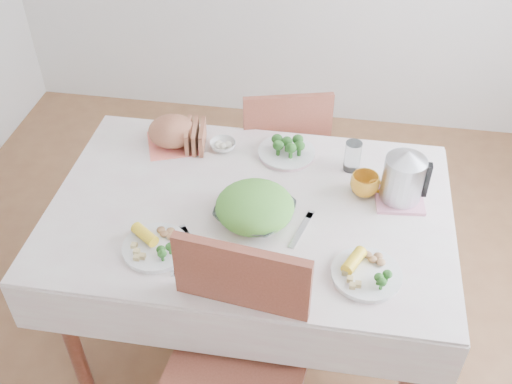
# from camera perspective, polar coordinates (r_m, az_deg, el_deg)

# --- Properties ---
(floor) EXTENTS (3.60, 3.60, 0.00)m
(floor) POSITION_cam_1_polar(r_m,az_deg,el_deg) (2.82, -0.48, -12.90)
(floor) COLOR brown
(floor) RESTS_ON ground
(dining_table) EXTENTS (1.40, 0.90, 0.75)m
(dining_table) POSITION_cam_1_polar(r_m,az_deg,el_deg) (2.53, -0.53, -7.89)
(dining_table) COLOR brown
(dining_table) RESTS_ON floor
(tablecloth) EXTENTS (1.50, 1.00, 0.01)m
(tablecloth) POSITION_cam_1_polar(r_m,az_deg,el_deg) (2.25, -0.58, -1.50)
(tablecloth) COLOR beige
(tablecloth) RESTS_ON dining_table
(chair_far) EXTENTS (0.51, 0.51, 0.91)m
(chair_far) POSITION_cam_1_polar(r_m,az_deg,el_deg) (2.99, 2.34, 3.68)
(chair_far) COLOR brown
(chair_far) RESTS_ON floor
(salad_bowl) EXTENTS (0.35, 0.35, 0.07)m
(salad_bowl) POSITION_cam_1_polar(r_m,az_deg,el_deg) (2.17, -0.12, -2.03)
(salad_bowl) COLOR white
(salad_bowl) RESTS_ON tablecloth
(dinner_plate_left) EXTENTS (0.32, 0.32, 0.02)m
(dinner_plate_left) POSITION_cam_1_polar(r_m,az_deg,el_deg) (2.11, -9.52, -5.23)
(dinner_plate_left) COLOR white
(dinner_plate_left) RESTS_ON tablecloth
(dinner_plate_right) EXTENTS (0.33, 0.33, 0.02)m
(dinner_plate_right) POSITION_cam_1_polar(r_m,az_deg,el_deg) (2.03, 10.47, -7.70)
(dinner_plate_right) COLOR white
(dinner_plate_right) RESTS_ON tablecloth
(broccoli_plate) EXTENTS (0.24, 0.24, 0.02)m
(broccoli_plate) POSITION_cam_1_polar(r_m,az_deg,el_deg) (2.49, 2.92, 3.75)
(broccoli_plate) COLOR beige
(broccoli_plate) RESTS_ON tablecloth
(napkin) EXTENTS (0.27, 0.27, 0.00)m
(napkin) POSITION_cam_1_polar(r_m,az_deg,el_deg) (2.58, -7.86, 4.62)
(napkin) COLOR #FF7761
(napkin) RESTS_ON tablecloth
(bread_loaf) EXTENTS (0.20, 0.19, 0.12)m
(bread_loaf) POSITION_cam_1_polar(r_m,az_deg,el_deg) (2.55, -7.98, 5.63)
(bread_loaf) COLOR brown
(bread_loaf) RESTS_ON napkin
(fruit_bowl) EXTENTS (0.14, 0.14, 0.03)m
(fruit_bowl) POSITION_cam_1_polar(r_m,az_deg,el_deg) (2.52, -3.18, 4.46)
(fruit_bowl) COLOR white
(fruit_bowl) RESTS_ON tablecloth
(yellow_mug) EXTENTS (0.14, 0.14, 0.09)m
(yellow_mug) POSITION_cam_1_polar(r_m,az_deg,el_deg) (2.31, 10.30, 0.70)
(yellow_mug) COLOR #F3A326
(yellow_mug) RESTS_ON tablecloth
(glass_tumbler) EXTENTS (0.08, 0.08, 0.13)m
(glass_tumbler) POSITION_cam_1_polar(r_m,az_deg,el_deg) (2.41, 9.19, 3.42)
(glass_tumbler) COLOR white
(glass_tumbler) RESTS_ON tablecloth
(pink_tray) EXTENTS (0.20, 0.20, 0.01)m
(pink_tray) POSITION_cam_1_polar(r_m,az_deg,el_deg) (2.34, 13.46, -0.54)
(pink_tray) COLOR pink
(pink_tray) RESTS_ON tablecloth
(electric_kettle) EXTENTS (0.20, 0.20, 0.21)m
(electric_kettle) POSITION_cam_1_polar(r_m,az_deg,el_deg) (2.27, 13.89, 1.60)
(electric_kettle) COLOR #B2B5BA
(electric_kettle) RESTS_ON pink_tray
(fork_left) EXTENTS (0.13, 0.18, 0.00)m
(fork_left) POSITION_cam_1_polar(r_m,az_deg,el_deg) (2.11, -6.06, -5.07)
(fork_left) COLOR silver
(fork_left) RESTS_ON tablecloth
(fork_right) EXTENTS (0.08, 0.20, 0.00)m
(fork_right) POSITION_cam_1_polar(r_m,az_deg,el_deg) (2.16, 4.31, -3.63)
(fork_right) COLOR silver
(fork_right) RESTS_ON tablecloth
(knife) EXTENTS (0.21, 0.08, 0.00)m
(knife) POSITION_cam_1_polar(r_m,az_deg,el_deg) (2.03, -4.78, -7.47)
(knife) COLOR silver
(knife) RESTS_ON tablecloth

